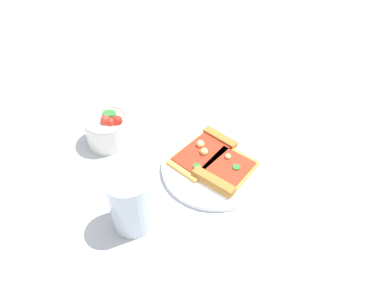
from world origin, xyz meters
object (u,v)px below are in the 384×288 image
object	(u,v)px
pizza_slice_far	(224,172)
paper_napkin	(288,102)
salad_bowl	(108,129)
soda_glass	(131,203)
pizza_slice_near	(205,151)
plate	(215,167)

from	to	relation	value
pizza_slice_far	paper_napkin	distance (m)	0.33
salad_bowl	soda_glass	distance (m)	0.25
pizza_slice_near	pizza_slice_far	world-z (taller)	pizza_slice_near
pizza_slice_far	paper_napkin	xyz separation A→B (m)	(0.20, -0.26, -0.02)
pizza_slice_far	pizza_slice_near	bearing A→B (deg)	15.00
pizza_slice_far	salad_bowl	distance (m)	0.29
pizza_slice_near	paper_napkin	bearing A→B (deg)	-65.86
plate	pizza_slice_far	xyz separation A→B (m)	(-0.03, -0.01, 0.01)
paper_napkin	pizza_slice_near	bearing A→B (deg)	114.14
pizza_slice_far	soda_glass	xyz separation A→B (m)	(-0.05, 0.21, 0.04)
salad_bowl	paper_napkin	distance (m)	0.48
salad_bowl	plate	bearing A→B (deg)	-127.82
plate	pizza_slice_far	size ratio (longest dim) A/B	1.54
pizza_slice_far	paper_napkin	size ratio (longest dim) A/B	1.11
soda_glass	paper_napkin	bearing A→B (deg)	-62.02
pizza_slice_near	soda_glass	size ratio (longest dim) A/B	1.39
salad_bowl	pizza_slice_near	bearing A→B (deg)	-121.68
plate	pizza_slice_far	distance (m)	0.04
plate	soda_glass	world-z (taller)	soda_glass
pizza_slice_near	pizza_slice_far	bearing A→B (deg)	-165.00
plate	paper_napkin	distance (m)	0.32
soda_glass	pizza_slice_near	bearing A→B (deg)	-56.73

